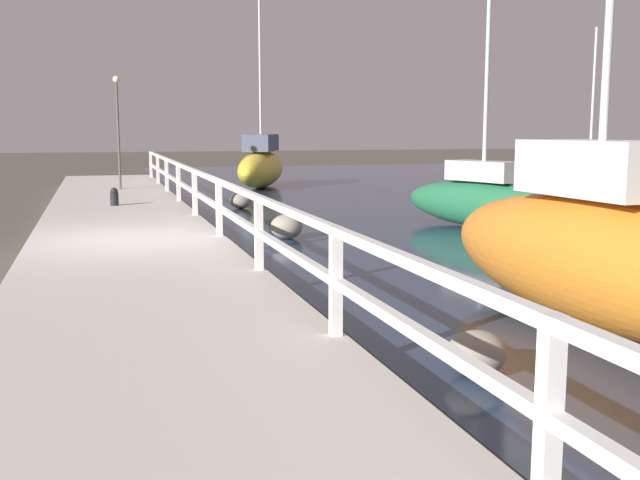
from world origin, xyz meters
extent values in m
plane|color=#4C473D|center=(0.00, 0.00, 0.00)|extent=(120.00, 120.00, 0.00)
cube|color=beige|center=(0.00, 0.00, 0.17)|extent=(3.21, 36.00, 0.34)
cube|color=white|center=(1.51, -9.72, 0.82)|extent=(0.10, 0.10, 0.98)
cube|color=white|center=(1.51, -6.48, 0.82)|extent=(0.10, 0.10, 0.98)
cube|color=white|center=(1.51, -3.24, 0.82)|extent=(0.10, 0.10, 0.98)
cube|color=white|center=(1.51, 0.00, 0.82)|extent=(0.10, 0.10, 0.98)
cube|color=white|center=(1.51, 3.24, 0.82)|extent=(0.10, 0.10, 0.98)
cube|color=white|center=(1.51, 6.48, 0.82)|extent=(0.10, 0.10, 0.98)
cube|color=white|center=(1.51, 9.72, 0.82)|extent=(0.10, 0.10, 0.98)
cube|color=white|center=(1.51, 12.96, 0.82)|extent=(0.10, 0.10, 0.98)
cube|color=white|center=(1.51, 16.20, 0.82)|extent=(0.10, 0.10, 0.98)
cube|color=white|center=(1.51, 0.00, 1.27)|extent=(0.09, 32.50, 0.08)
cube|color=white|center=(1.51, 0.00, 0.82)|extent=(0.09, 32.50, 0.08)
ellipsoid|color=gray|center=(3.08, 1.58, 0.24)|extent=(0.64, 0.58, 0.48)
ellipsoid|color=gray|center=(2.66, -6.92, 0.20)|extent=(0.54, 0.48, 0.40)
ellipsoid|color=gray|center=(3.26, 7.41, 0.22)|extent=(0.59, 0.53, 0.44)
cylinder|color=black|center=(-0.08, 5.84, 0.49)|extent=(0.20, 0.20, 0.30)
sphere|color=black|center=(-0.08, 5.84, 0.68)|extent=(0.18, 0.18, 0.18)
cylinder|color=#514C47|center=(0.22, 10.86, 1.92)|extent=(0.07, 0.07, 3.16)
sphere|color=beige|center=(0.22, 10.86, 3.60)|extent=(0.21, 0.21, 0.21)
ellipsoid|color=#192347|center=(15.12, 8.53, 0.47)|extent=(2.05, 4.02, 0.91)
cube|color=silver|center=(15.12, 8.53, 1.14)|extent=(1.23, 1.75, 0.44)
cylinder|color=silver|center=(15.12, 8.53, 3.15)|extent=(0.09, 0.09, 4.45)
ellipsoid|color=#236B42|center=(7.58, 1.93, 0.52)|extent=(2.38, 4.62, 1.02)
cube|color=beige|center=(7.58, 1.93, 1.24)|extent=(1.19, 1.83, 0.43)
cylinder|color=silver|center=(7.58, 1.93, 3.40)|extent=(0.09, 0.09, 4.75)
ellipsoid|color=orange|center=(4.69, -5.81, 0.72)|extent=(1.54, 5.40, 1.43)
cube|color=silver|center=(4.69, -5.81, 1.73)|extent=(1.00, 1.88, 0.59)
ellipsoid|color=gold|center=(5.37, 14.54, 0.67)|extent=(3.36, 5.60, 1.33)
cube|color=#4C566B|center=(5.37, 14.54, 1.64)|extent=(1.79, 2.55, 0.61)
cylinder|color=silver|center=(5.37, 14.54, 4.49)|extent=(0.09, 0.09, 6.31)
camera|label=1|loc=(-0.47, -12.60, 2.15)|focal=42.00mm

